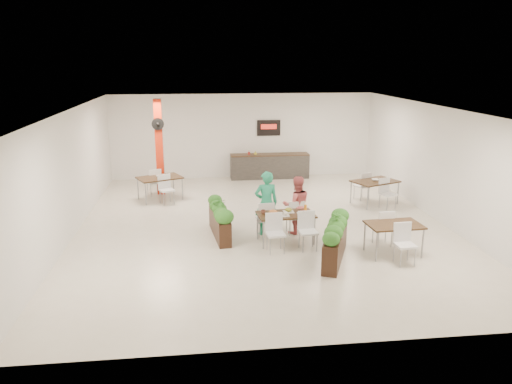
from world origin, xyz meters
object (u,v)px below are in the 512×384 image
Objects in this scene: planter_left at (220,217)px; side_table_b at (375,184)px; diner_woman at (297,205)px; side_table_c at (394,229)px; service_counter at (270,165)px; diner_man at (266,203)px; side_table_a at (160,180)px; planter_right at (335,238)px; red_column at (159,146)px; main_table at (285,218)px.

side_table_b is (5.02, 2.43, 0.13)m from planter_left.
side_table_c is (1.97, -1.73, -0.14)m from diner_woman.
diner_man is (-1.01, -6.32, 0.35)m from service_counter.
side_table_b is at bearing -34.77° from side_table_a.
planter_left reaches higher than side_table_c.
diner_woman is 1.98m from planter_right.
side_table_c is (3.98, -1.73, 0.12)m from planter_left.
main_table is (3.38, -5.12, -1.01)m from red_column.
service_counter reaches higher than planter_right.
service_counter reaches higher than diner_man.
red_column is 6.21m from main_table.
side_table_b is (3.00, 2.43, -0.13)m from diner_woman.
diner_man is at bearing 124.99° from planter_right.
planter_right is at bearing -176.90° from side_table_c.
side_table_a is (-4.30, 5.62, 0.13)m from planter_right.
planter_left reaches higher than side_table_b.
planter_left is 4.13m from side_table_a.
diner_man is at bearing -99.06° from service_counter.
red_column is 7.16m from side_table_b.
side_table_a is at bearing 146.84° from side_table_b.
service_counter reaches higher than side_table_a.
side_table_b is (2.48, 4.32, 0.13)m from planter_right.
diner_man is at bearing -75.30° from side_table_a.
planter_left is 3.17m from planter_right.
service_counter is 6.33m from diner_woman.
side_table_b is at bearing 72.67° from side_table_c.
side_table_b is 1.01× the size of side_table_c.
planter_right is at bearing 120.46° from diner_man.
diner_man reaches higher than side_table_a.
diner_woman is at bearing 0.07° from planter_left.
service_counter is (4.00, 1.86, -1.15)m from red_column.
planter_left is 5.58m from side_table_b.
red_column is 4.93m from planter_left.
diner_man is at bearing -56.17° from red_column.
side_table_a is at bearing -89.13° from red_column.
service_counter reaches higher than side_table_c.
planter_right reaches higher than side_table_c.
service_counter reaches higher than main_table.
main_table is 0.78m from diner_woman.
diner_woman is (0.80, 0.00, -0.08)m from diner_man.
diner_man is 0.87× the size of planter_left.
side_table_b is (3.41, 3.08, 0.01)m from main_table.
diner_man is 1.03× the size of side_table_c.
diner_woman reaches higher than main_table.
diner_woman is (3.79, -4.46, -0.87)m from red_column.
side_table_b is at bearing 25.86° from planter_left.
side_table_c is at bearing 143.44° from diner_man.
service_counter is 1.75× the size of main_table.
planter_right is 4.98m from side_table_b.
red_column is 1.95× the size of side_table_c.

